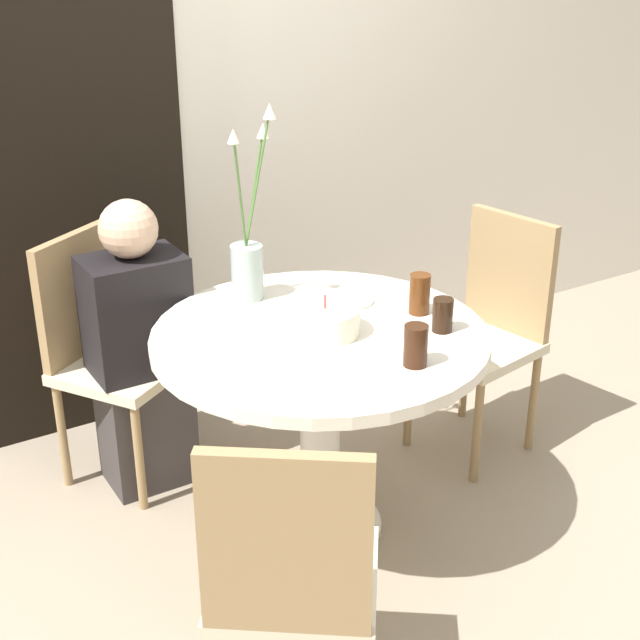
{
  "coord_description": "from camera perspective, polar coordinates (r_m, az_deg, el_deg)",
  "views": [
    {
      "loc": [
        -1.32,
        -2.14,
        1.92
      ],
      "look_at": [
        0.0,
        0.0,
        0.79
      ],
      "focal_mm": 50.0,
      "sensor_mm": 36.0,
      "label": 1
    }
  ],
  "objects": [
    {
      "name": "birthday_cake",
      "position": [
        2.75,
        0.31,
        -0.05
      ],
      "size": [
        0.22,
        0.22,
        0.13
      ],
      "color": "white",
      "rests_on": "dining_table"
    },
    {
      "name": "chair_right_flank",
      "position": [
        3.31,
        -13.69,
        -1.5
      ],
      "size": [
        0.55,
        0.55,
        0.92
      ],
      "rotation": [
        0.0,
        0.0,
        0.57
      ],
      "color": "beige",
      "rests_on": "ground_plane"
    },
    {
      "name": "chair_near_front",
      "position": [
        2.16,
        -1.84,
        -16.0
      ],
      "size": [
        0.56,
        0.56,
        0.92
      ],
      "rotation": [
        0.0,
        0.0,
        2.51
      ],
      "color": "beige",
      "rests_on": "ground_plane"
    },
    {
      "name": "dining_table",
      "position": [
        2.84,
        0.0,
        -3.49
      ],
      "size": [
        1.06,
        1.06,
        0.75
      ],
      "color": "silver",
      "rests_on": "ground_plane"
    },
    {
      "name": "drink_glass_0",
      "position": [
        2.56,
        6.14,
        -1.64
      ],
      "size": [
        0.07,
        0.07,
        0.12
      ],
      "color": "#33190C",
      "rests_on": "dining_table"
    },
    {
      "name": "drink_glass_1",
      "position": [
        2.79,
        7.86,
        0.32
      ],
      "size": [
        0.06,
        0.06,
        0.11
      ],
      "color": "black",
      "rests_on": "dining_table"
    },
    {
      "name": "side_plate",
      "position": [
        3.0,
        1.66,
        1.29
      ],
      "size": [
        0.19,
        0.19,
        0.01
      ],
      "color": "silver",
      "rests_on": "dining_table"
    },
    {
      "name": "chair_left_flank",
      "position": [
        3.46,
        10.81,
        -0.07
      ],
      "size": [
        0.46,
        0.46,
        0.92
      ],
      "rotation": [
        0.0,
        0.0,
        4.89
      ],
      "color": "beige",
      "rests_on": "ground_plane"
    },
    {
      "name": "ground_plane",
      "position": [
        3.17,
        0.0,
        -13.14
      ],
      "size": [
        16.0,
        16.0,
        0.0
      ],
      "primitive_type": "plane",
      "color": "gray"
    },
    {
      "name": "person_woman",
      "position": [
        3.22,
        -11.44,
        -2.3
      ],
      "size": [
        0.34,
        0.24,
        1.08
      ],
      "color": "#383333",
      "rests_on": "ground_plane"
    },
    {
      "name": "drink_glass_2",
      "position": [
        2.9,
        6.39,
        1.67
      ],
      "size": [
        0.07,
        0.07,
        0.13
      ],
      "color": "#51280F",
      "rests_on": "dining_table"
    },
    {
      "name": "wall_back",
      "position": [
        3.59,
        -9.83,
        13.93
      ],
      "size": [
        8.0,
        0.05,
        2.6
      ],
      "color": "silver",
      "rests_on": "ground_plane"
    },
    {
      "name": "flower_vase",
      "position": [
        2.98,
        -4.61,
        4.15
      ],
      "size": [
        0.22,
        0.17,
        0.64
      ],
      "color": "#9EB2AD",
      "rests_on": "dining_table"
    },
    {
      "name": "doorway_panel",
      "position": [
        3.49,
        -15.63,
        8.46
      ],
      "size": [
        0.9,
        0.01,
        2.05
      ],
      "color": "black",
      "rests_on": "ground_plane"
    }
  ]
}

